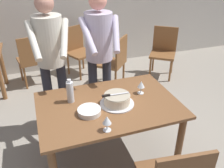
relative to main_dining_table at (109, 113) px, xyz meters
name	(u,v)px	position (x,y,z in m)	size (l,w,h in m)	color
ground_plane	(109,158)	(0.00, 0.00, -0.64)	(14.00, 14.00, 0.00)	gray
main_dining_table	(109,113)	(0.00, 0.00, 0.00)	(1.39, 0.94, 0.75)	brown
cake_on_platter	(117,100)	(0.08, -0.03, 0.17)	(0.34, 0.34, 0.11)	silver
cake_knife	(110,95)	(0.01, -0.03, 0.23)	(0.27, 0.04, 0.02)	silver
plate_stack	(89,111)	(-0.22, -0.10, 0.14)	(0.22, 0.22, 0.05)	white
wine_glass_near	(141,85)	(0.39, 0.08, 0.22)	(0.08, 0.08, 0.14)	silver
wine_glass_far	(107,120)	(-0.14, -0.38, 0.22)	(0.08, 0.08, 0.14)	silver
water_bottle	(70,92)	(-0.35, 0.17, 0.23)	(0.07, 0.07, 0.25)	silver
person_cutting_cake	(99,49)	(0.11, 0.68, 0.44)	(0.47, 0.56, 1.72)	#2D2D38
person_standing_beside	(51,54)	(-0.45, 0.71, 0.44)	(0.47, 0.56, 1.72)	#2D2D38
background_chair_0	(163,50)	(1.65, 1.75, -0.14)	(0.62, 0.62, 0.90)	brown
background_chair_1	(114,60)	(0.63, 1.59, -0.14)	(0.62, 0.62, 0.90)	brown
background_chair_2	(32,58)	(-0.67, 2.14, -0.14)	(0.52, 0.52, 0.90)	brown
background_chair_3	(78,49)	(0.17, 2.32, -0.14)	(0.59, 0.59, 0.90)	brown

